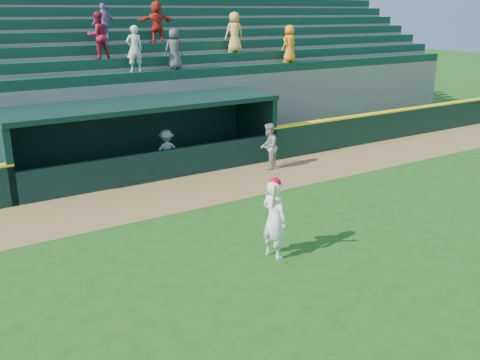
# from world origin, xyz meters

# --- Properties ---
(ground) EXTENTS (120.00, 120.00, 0.00)m
(ground) POSITION_xyz_m (0.00, 0.00, 0.00)
(ground) COLOR #1B4912
(ground) RESTS_ON ground
(warning_track) EXTENTS (40.00, 3.00, 0.01)m
(warning_track) POSITION_xyz_m (0.00, 4.90, 0.01)
(warning_track) COLOR olive
(warning_track) RESTS_ON ground
(field_wall_right) EXTENTS (15.50, 0.30, 1.20)m
(field_wall_right) POSITION_xyz_m (12.25, 6.55, 0.60)
(field_wall_right) COLOR black
(field_wall_right) RESTS_ON ground
(wall_stripe_right) EXTENTS (15.50, 0.32, 0.06)m
(wall_stripe_right) POSITION_xyz_m (12.25, 6.55, 1.23)
(wall_stripe_right) COLOR yellow
(wall_stripe_right) RESTS_ON field_wall_right
(dugout_player_front) EXTENTS (1.02, 1.00, 1.65)m
(dugout_player_front) POSITION_xyz_m (3.77, 5.61, 0.83)
(dugout_player_front) COLOR gray
(dugout_player_front) RESTS_ON ground
(dugout_player_inside) EXTENTS (1.03, 0.67, 1.49)m
(dugout_player_inside) POSITION_xyz_m (0.60, 7.26, 0.75)
(dugout_player_inside) COLOR #A5A5A0
(dugout_player_inside) RESTS_ON ground
(dugout) EXTENTS (9.40, 2.80, 2.46)m
(dugout) POSITION_xyz_m (0.00, 8.00, 1.36)
(dugout) COLOR slate
(dugout) RESTS_ON ground
(stands) EXTENTS (34.50, 6.25, 7.47)m
(stands) POSITION_xyz_m (-0.04, 12.56, 2.40)
(stands) COLOR slate
(stands) RESTS_ON ground
(batter_at_plate) EXTENTS (0.61, 0.82, 1.92)m
(batter_at_plate) POSITION_xyz_m (-0.28, -0.26, 0.95)
(batter_at_plate) COLOR white
(batter_at_plate) RESTS_ON ground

